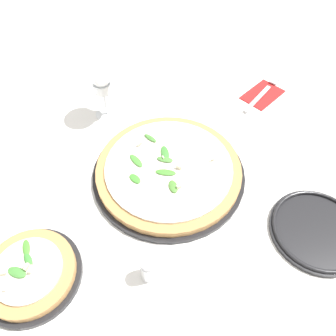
% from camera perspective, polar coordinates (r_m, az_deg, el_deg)
% --- Properties ---
extents(ground_plane, '(6.00, 6.00, 0.00)m').
position_cam_1_polar(ground_plane, '(0.81, -1.13, -0.33)').
color(ground_plane, white).
extents(pizza_arugula_main, '(0.37, 0.37, 0.05)m').
position_cam_1_polar(pizza_arugula_main, '(0.78, -0.01, -0.58)').
color(pizza_arugula_main, black).
rests_on(pizza_arugula_main, ground_plane).
extents(pizza_personal_side, '(0.20, 0.20, 0.05)m').
position_cam_1_polar(pizza_personal_side, '(0.71, -22.89, -16.53)').
color(pizza_personal_side, black).
rests_on(pizza_personal_side, ground_plane).
extents(wine_glass, '(0.09, 0.09, 0.15)m').
position_cam_1_polar(wine_glass, '(0.89, -11.51, 14.40)').
color(wine_glass, white).
rests_on(wine_glass, ground_plane).
extents(napkin, '(0.13, 0.09, 0.01)m').
position_cam_1_polar(napkin, '(1.05, 16.16, 12.25)').
color(napkin, '#B21E1E').
rests_on(napkin, ground_plane).
extents(fork, '(0.23, 0.03, 0.00)m').
position_cam_1_polar(fork, '(1.05, 16.44, 12.67)').
color(fork, silver).
rests_on(fork, ground_plane).
extents(side_plate_white, '(0.20, 0.20, 0.02)m').
position_cam_1_polar(side_plate_white, '(0.78, 24.61, -9.79)').
color(side_plate_white, black).
rests_on(side_plate_white, ground_plane).
extents(shaker_pepper, '(0.03, 0.03, 0.07)m').
position_cam_1_polar(shaker_pepper, '(0.65, -3.35, -17.10)').
color(shaker_pepper, silver).
rests_on(shaker_pepper, ground_plane).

